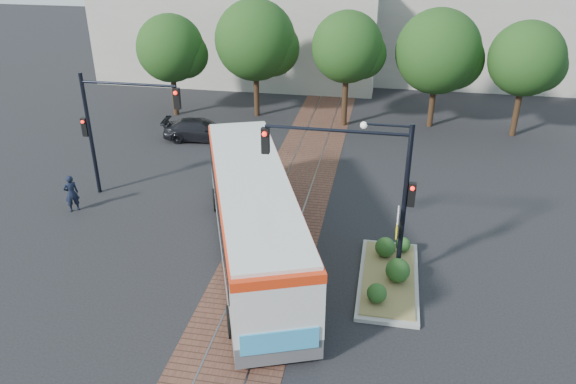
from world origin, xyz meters
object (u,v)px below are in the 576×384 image
traffic_island (390,272)px  signal_pole_left (110,119)px  city_bus (253,213)px  signal_pole_main (371,177)px  parked_car (200,130)px  officer (71,193)px

traffic_island → signal_pole_left: size_ratio=0.87×
city_bus → traffic_island: city_bus is taller
signal_pole_main → parked_car: size_ratio=1.34×
signal_pole_main → signal_pole_left: size_ratio=1.00×
city_bus → officer: 9.44m
city_bus → traffic_island: (5.42, -0.78, -1.61)m
city_bus → traffic_island: size_ratio=2.52×
traffic_island → officer: size_ratio=2.90×
traffic_island → parked_car: (-11.63, 12.64, 0.32)m
signal_pole_left → officer: size_ratio=3.35×
city_bus → signal_pole_main: (4.46, -0.69, 2.22)m
traffic_island → city_bus: bearing=171.8°
city_bus → signal_pole_main: size_ratio=2.18×
city_bus → parked_car: city_bus is taller
signal_pole_left → traffic_island: bearing=-20.4°
city_bus → signal_pole_left: 9.00m
signal_pole_main → signal_pole_left: bearing=158.6°
signal_pole_main → parked_car: 16.85m
city_bus → officer: size_ratio=7.31×
signal_pole_main → signal_pole_left: (-12.23, 4.80, -0.29)m
city_bus → signal_pole_left: (-7.77, 4.12, 1.93)m
traffic_island → parked_car: 17.19m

